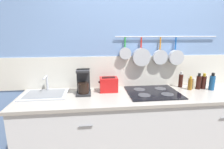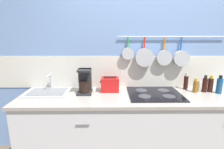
{
  "view_description": "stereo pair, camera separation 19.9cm",
  "coord_description": "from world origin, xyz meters",
  "px_view_note": "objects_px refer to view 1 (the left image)",
  "views": [
    {
      "loc": [
        -0.69,
        -1.93,
        1.61
      ],
      "look_at": [
        -0.47,
        0.0,
        1.15
      ],
      "focal_mm": 28.0,
      "sensor_mm": 36.0,
      "label": 1
    },
    {
      "loc": [
        -0.49,
        -1.94,
        1.61
      ],
      "look_at": [
        -0.47,
        0.0,
        1.15
      ],
      "focal_mm": 28.0,
      "sensor_mm": 36.0,
      "label": 2
    }
  ],
  "objects_px": {
    "bottle_sesame_oil": "(212,82)",
    "coffee_maker": "(83,84)",
    "bottle_cooking_wine": "(193,84)",
    "toaster": "(109,84)",
    "bottle_vinegar": "(204,82)",
    "bottle_hot_sauce": "(190,84)",
    "bottle_olive_oil": "(181,80)",
    "bottle_dish_soap": "(199,82)"
  },
  "relations": [
    {
      "from": "toaster",
      "to": "bottle_hot_sauce",
      "type": "relative_size",
      "value": 1.34
    },
    {
      "from": "bottle_vinegar",
      "to": "bottle_sesame_oil",
      "type": "xyz_separation_m",
      "value": [
        0.08,
        -0.06,
        0.01
      ]
    },
    {
      "from": "toaster",
      "to": "bottle_cooking_wine",
      "type": "distance_m",
      "value": 1.12
    },
    {
      "from": "bottle_dish_soap",
      "to": "bottle_sesame_oil",
      "type": "bearing_deg",
      "value": -20.51
    },
    {
      "from": "toaster",
      "to": "bottle_cooking_wine",
      "type": "relative_size",
      "value": 1.69
    },
    {
      "from": "bottle_sesame_oil",
      "to": "coffee_maker",
      "type": "bearing_deg",
      "value": 178.31
    },
    {
      "from": "toaster",
      "to": "bottle_vinegar",
      "type": "height_order",
      "value": "bottle_vinegar"
    },
    {
      "from": "bottle_vinegar",
      "to": "bottle_cooking_wine",
      "type": "bearing_deg",
      "value": 177.55
    },
    {
      "from": "bottle_dish_soap",
      "to": "bottle_sesame_oil",
      "type": "height_order",
      "value": "bottle_sesame_oil"
    },
    {
      "from": "bottle_vinegar",
      "to": "bottle_dish_soap",
      "type": "bearing_deg",
      "value": -179.04
    },
    {
      "from": "toaster",
      "to": "bottle_hot_sauce",
      "type": "height_order",
      "value": "toaster"
    },
    {
      "from": "bottle_vinegar",
      "to": "bottle_sesame_oil",
      "type": "relative_size",
      "value": 0.92
    },
    {
      "from": "coffee_maker",
      "to": "bottle_vinegar",
      "type": "relative_size",
      "value": 1.43
    },
    {
      "from": "coffee_maker",
      "to": "bottle_olive_oil",
      "type": "height_order",
      "value": "coffee_maker"
    },
    {
      "from": "bottle_olive_oil",
      "to": "bottle_hot_sauce",
      "type": "relative_size",
      "value": 1.21
    },
    {
      "from": "coffee_maker",
      "to": "bottle_sesame_oil",
      "type": "height_order",
      "value": "coffee_maker"
    },
    {
      "from": "bottle_dish_soap",
      "to": "bottle_vinegar",
      "type": "height_order",
      "value": "bottle_dish_soap"
    },
    {
      "from": "coffee_maker",
      "to": "bottle_olive_oil",
      "type": "xyz_separation_m",
      "value": [
        1.3,
        0.11,
        -0.03
      ]
    },
    {
      "from": "coffee_maker",
      "to": "bottle_dish_soap",
      "type": "bearing_deg",
      "value": 0.29
    },
    {
      "from": "toaster",
      "to": "bottle_cooking_wine",
      "type": "bearing_deg",
      "value": -1.55
    },
    {
      "from": "bottle_hot_sauce",
      "to": "bottle_vinegar",
      "type": "bearing_deg",
      "value": 5.43
    },
    {
      "from": "bottle_hot_sauce",
      "to": "bottle_cooking_wine",
      "type": "distance_m",
      "value": 0.07
    },
    {
      "from": "toaster",
      "to": "bottle_dish_soap",
      "type": "height_order",
      "value": "bottle_dish_soap"
    },
    {
      "from": "bottle_hot_sauce",
      "to": "bottle_cooking_wine",
      "type": "height_order",
      "value": "bottle_hot_sauce"
    },
    {
      "from": "bottle_sesame_oil",
      "to": "bottle_hot_sauce",
      "type": "bearing_deg",
      "value": 172.05
    },
    {
      "from": "bottle_dish_soap",
      "to": "bottle_hot_sauce",
      "type": "bearing_deg",
      "value": -172.0
    },
    {
      "from": "bottle_dish_soap",
      "to": "toaster",
      "type": "bearing_deg",
      "value": 178.19
    },
    {
      "from": "coffee_maker",
      "to": "bottle_cooking_wine",
      "type": "xyz_separation_m",
      "value": [
        1.43,
        0.01,
        -0.06
      ]
    },
    {
      "from": "bottle_cooking_wine",
      "to": "toaster",
      "type": "bearing_deg",
      "value": 178.45
    },
    {
      "from": "bottle_hot_sauce",
      "to": "bottle_olive_oil",
      "type": "bearing_deg",
      "value": 118.46
    },
    {
      "from": "bottle_hot_sauce",
      "to": "bottle_dish_soap",
      "type": "relative_size",
      "value": 0.84
    },
    {
      "from": "bottle_cooking_wine",
      "to": "bottle_sesame_oil",
      "type": "height_order",
      "value": "bottle_sesame_oil"
    },
    {
      "from": "bottle_cooking_wine",
      "to": "bottle_vinegar",
      "type": "xyz_separation_m",
      "value": [
        0.14,
        -0.01,
        0.03
      ]
    },
    {
      "from": "bottle_olive_oil",
      "to": "bottle_hot_sauce",
      "type": "bearing_deg",
      "value": -61.54
    },
    {
      "from": "bottle_olive_oil",
      "to": "bottle_dish_soap",
      "type": "bearing_deg",
      "value": -28.72
    },
    {
      "from": "coffee_maker",
      "to": "bottle_dish_soap",
      "type": "height_order",
      "value": "coffee_maker"
    },
    {
      "from": "bottle_olive_oil",
      "to": "bottle_sesame_oil",
      "type": "distance_m",
      "value": 0.38
    },
    {
      "from": "bottle_olive_oil",
      "to": "bottle_sesame_oil",
      "type": "relative_size",
      "value": 0.96
    },
    {
      "from": "bottle_vinegar",
      "to": "toaster",
      "type": "bearing_deg",
      "value": 178.35
    },
    {
      "from": "toaster",
      "to": "bottle_dish_soap",
      "type": "bearing_deg",
      "value": -1.81
    },
    {
      "from": "bottle_hot_sauce",
      "to": "bottle_cooking_wine",
      "type": "bearing_deg",
      "value": 22.04
    },
    {
      "from": "coffee_maker",
      "to": "bottle_cooking_wine",
      "type": "relative_size",
      "value": 2.11
    }
  ]
}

